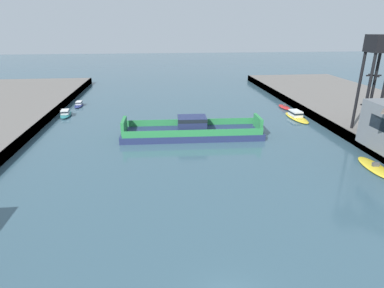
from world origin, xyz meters
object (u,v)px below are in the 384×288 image
at_px(moored_boat_near_left, 375,167).
at_px(moored_boat_far_left, 79,104).
at_px(moored_boat_mid_right, 285,107).
at_px(chain_ferry, 192,131).
at_px(moored_boat_mid_left, 66,114).
at_px(crane_tower, 377,58).
at_px(moored_boat_near_right, 296,116).

relative_size(moored_boat_near_left, moored_boat_far_left, 1.40).
bearing_deg(moored_boat_mid_right, moored_boat_near_left, -90.41).
height_order(moored_boat_near_left, moored_boat_mid_right, moored_boat_mid_right).
bearing_deg(chain_ferry, moored_boat_mid_left, 147.53).
bearing_deg(crane_tower, moored_boat_near_left, -114.71).
bearing_deg(moored_boat_far_left, moored_boat_near_right, -18.32).
bearing_deg(moored_boat_near_left, crane_tower, 65.29).
relative_size(moored_boat_near_right, moored_boat_far_left, 1.62).
relative_size(moored_boat_mid_right, crane_tower, 0.35).
distance_m(moored_boat_near_right, crane_tower, 18.93).
relative_size(moored_boat_far_left, crane_tower, 0.36).
distance_m(moored_boat_far_left, crane_tower, 59.74).
height_order(chain_ferry, moored_boat_far_left, chain_ferry).
xyz_separation_m(chain_ferry, moored_boat_near_left, (22.41, -15.10, -0.85)).
distance_m(moored_boat_near_right, moored_boat_mid_right, 8.03).
height_order(chain_ferry, moored_boat_near_left, chain_ferry).
distance_m(chain_ferry, moored_boat_mid_right, 28.29).
relative_size(chain_ferry, crane_tower, 1.60).
distance_m(moored_boat_mid_left, moored_boat_mid_right, 47.14).
bearing_deg(moored_boat_far_left, crane_tower, -28.98).
bearing_deg(moored_boat_mid_right, crane_tower, -77.32).
bearing_deg(moored_boat_near_right, chain_ferry, -157.78).
relative_size(moored_boat_near_right, moored_boat_mid_left, 1.34).
bearing_deg(moored_boat_far_left, moored_boat_near_left, -40.35).
distance_m(chain_ferry, crane_tower, 30.19).
bearing_deg(moored_boat_near_right, moored_boat_near_left, -88.84).
xyz_separation_m(chain_ferry, crane_tower, (27.41, -4.24, 11.92)).
xyz_separation_m(moored_boat_near_right, moored_boat_mid_left, (-46.41, 6.62, -0.06)).
xyz_separation_m(moored_boat_near_right, moored_boat_mid_right, (0.72, 8.00, -0.29)).
xyz_separation_m(moored_boat_near_left, moored_boat_far_left, (-46.09, 39.16, 0.18)).
bearing_deg(moored_boat_near_left, chain_ferry, 146.02).
bearing_deg(moored_boat_near_left, moored_boat_mid_right, 89.59).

